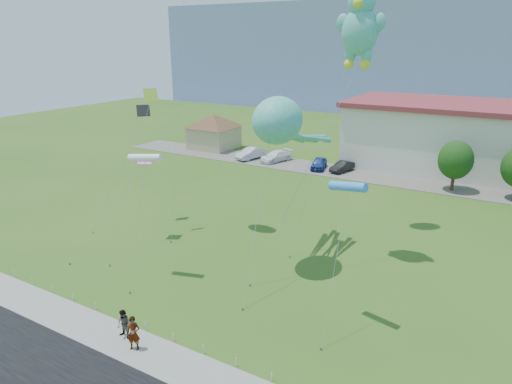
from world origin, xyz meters
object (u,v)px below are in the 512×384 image
parked_car_blue (319,163)px  teddy_bear_kite (360,25)px  parked_car_silver (251,153)px  octopus_kite (284,127)px  pavilion (214,128)px  parked_car_black (342,167)px  pedestrian_right (124,324)px  pedestrian_left (133,333)px  parked_car_white (276,156)px

parked_car_blue → teddy_bear_kite: bearing=-74.8°
parked_car_silver → octopus_kite: size_ratio=0.38×
parked_car_silver → octopus_kite: 31.47m
pavilion → parked_car_black: size_ratio=2.44×
octopus_kite → teddy_bear_kite: bearing=43.5°
pedestrian_right → pedestrian_left: bearing=-18.6°
parked_car_silver → parked_car_white: size_ratio=0.96×
pavilion → teddy_bear_kite: 40.31m
parked_car_white → pavilion: bearing=-173.5°
parked_car_silver → parked_car_black: bearing=14.3°
pedestrian_left → parked_car_white: pedestrian_left is taller
octopus_kite → pedestrian_left: bearing=-98.0°
octopus_kite → parked_car_black: bearing=100.0°
parked_car_silver → teddy_bear_kite: (21.01, -21.19, 15.48)m
parked_car_blue → octopus_kite: 27.27m
pedestrian_left → parked_car_silver: 40.83m
parked_car_silver → parked_car_white: 3.64m
octopus_kite → teddy_bear_kite: (3.66, 3.47, 6.45)m
pedestrian_right → parked_car_black: size_ratio=0.44×
pedestrian_right → teddy_bear_kite: bearing=70.3°
parked_car_blue → parked_car_black: size_ratio=1.08×
pedestrian_left → parked_car_white: bearing=80.6°
pedestrian_left → parked_car_blue: 38.15m
pedestrian_right → parked_car_white: bearing=108.6°
octopus_kite → parked_car_blue: bearing=106.7°
pavilion → parked_car_white: (11.86, -2.59, -2.26)m
pedestrian_left → parked_car_silver: size_ratio=0.41×
pedestrian_right → parked_car_white: pedestrian_right is taller
parked_car_white → teddy_bear_kite: (17.42, -21.73, 15.54)m
parked_car_silver → parked_car_black: parked_car_silver is taller
teddy_bear_kite → pedestrian_left: bearing=-108.4°
parked_car_blue → parked_car_black: bearing=-8.3°
pedestrian_right → parked_car_silver: bearing=113.8°
pedestrian_left → parked_car_black: size_ratio=0.50×
pedestrian_right → parked_car_blue: (-4.37, 37.29, -0.17)m
pavilion → pedestrian_right: pavilion is taller
pavilion → parked_car_silver: 9.11m
pavilion → parked_car_blue: (18.24, -3.16, -2.27)m
parked_car_white → parked_car_blue: size_ratio=1.19×
pedestrian_right → parked_car_silver: 39.98m
parked_car_white → parked_car_black: 9.38m
pedestrian_left → parked_car_white: 40.13m
parked_car_black → pedestrian_right: bearing=-73.6°
pedestrian_left → octopus_kite: 15.90m
parked_car_black → parked_car_blue: bearing=-161.7°
parked_car_white → parked_car_blue: 6.41m
teddy_bear_kite → parked_car_silver: bearing=134.8°
pedestrian_left → parked_car_blue: size_ratio=0.47×
octopus_kite → pavilion: bearing=132.7°
parked_car_silver → parked_car_white: parked_car_silver is taller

